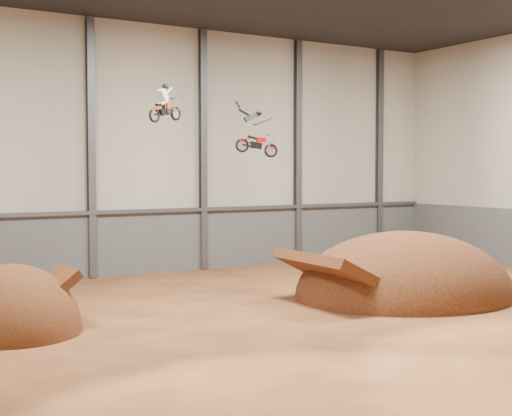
{
  "coord_description": "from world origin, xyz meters",
  "views": [
    {
      "loc": [
        -15.27,
        -22.49,
        5.79
      ],
      "look_at": [
        0.5,
        4.0,
        4.18
      ],
      "focal_mm": 50.0,
      "sensor_mm": 36.0,
      "label": 1
    }
  ],
  "objects_px": {
    "takeoff_ramp": "(12,332)",
    "landing_ramp": "(404,296)",
    "fmx_rider_a": "(166,101)",
    "fmx_rider_b": "(256,130)"
  },
  "relations": [
    {
      "from": "takeoff_ramp",
      "to": "landing_ramp",
      "type": "relative_size",
      "value": 0.54
    },
    {
      "from": "landing_ramp",
      "to": "fmx_rider_a",
      "type": "height_order",
      "value": "fmx_rider_a"
    },
    {
      "from": "landing_ramp",
      "to": "fmx_rider_a",
      "type": "bearing_deg",
      "value": 158.64
    },
    {
      "from": "landing_ramp",
      "to": "fmx_rider_b",
      "type": "xyz_separation_m",
      "value": [
        -6.69,
        2.18,
        7.57
      ]
    },
    {
      "from": "landing_ramp",
      "to": "fmx_rider_b",
      "type": "relative_size",
      "value": 4.16
    },
    {
      "from": "landing_ramp",
      "to": "fmx_rider_a",
      "type": "xyz_separation_m",
      "value": [
        -10.13,
        3.96,
        8.79
      ]
    },
    {
      "from": "takeoff_ramp",
      "to": "landing_ramp",
      "type": "distance_m",
      "value": 17.22
    },
    {
      "from": "takeoff_ramp",
      "to": "fmx_rider_b",
      "type": "relative_size",
      "value": 2.24
    },
    {
      "from": "landing_ramp",
      "to": "fmx_rider_b",
      "type": "height_order",
      "value": "fmx_rider_b"
    },
    {
      "from": "takeoff_ramp",
      "to": "fmx_rider_a",
      "type": "xyz_separation_m",
      "value": [
        6.99,
        2.17,
        8.79
      ]
    }
  ]
}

